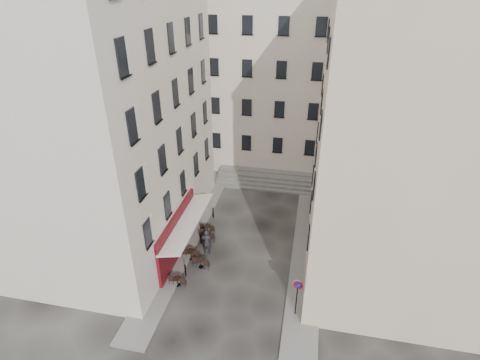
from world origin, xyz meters
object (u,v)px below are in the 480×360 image
(bistro_table_b, at_px, (201,262))
(bistro_table_a, at_px, (178,281))
(no_parking_sign, at_px, (297,291))
(pedestrian, at_px, (207,242))

(bistro_table_b, bearing_deg, bistro_table_a, -116.65)
(no_parking_sign, height_order, bistro_table_b, no_parking_sign)
(pedestrian, bearing_deg, bistro_table_b, 87.03)
(no_parking_sign, xyz_separation_m, bistro_table_b, (-6.60, 2.88, -1.49))
(bistro_table_a, distance_m, bistro_table_b, 2.18)
(bistro_table_b, xyz_separation_m, pedestrian, (-0.03, 1.56, 0.54))
(no_parking_sign, relative_size, bistro_table_a, 2.38)
(bistro_table_a, xyz_separation_m, bistro_table_b, (0.98, 1.95, 0.02))
(bistro_table_a, distance_m, pedestrian, 3.68)
(bistro_table_b, height_order, pedestrian, pedestrian)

